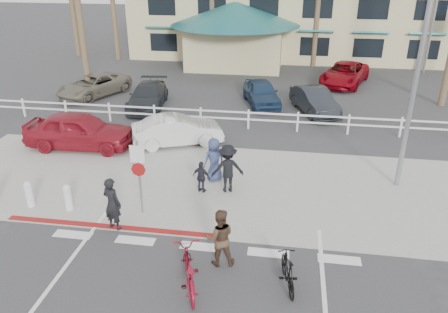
% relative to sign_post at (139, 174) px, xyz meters
% --- Properties ---
extents(ground, '(140.00, 140.00, 0.00)m').
position_rel_sign_post_xyz_m(ground, '(2.30, -2.20, -1.45)').
color(ground, '#333335').
extents(bike_path, '(12.00, 16.00, 0.01)m').
position_rel_sign_post_xyz_m(bike_path, '(2.30, -4.20, -1.45)').
color(bike_path, '#333335').
rests_on(bike_path, ground).
extents(sidewalk_plaza, '(22.00, 7.00, 0.01)m').
position_rel_sign_post_xyz_m(sidewalk_plaza, '(2.30, 2.30, -1.44)').
color(sidewalk_plaza, gray).
rests_on(sidewalk_plaza, ground).
extents(cross_street, '(40.00, 5.00, 0.01)m').
position_rel_sign_post_xyz_m(cross_street, '(2.30, 6.30, -1.45)').
color(cross_street, '#333335').
rests_on(cross_street, ground).
extents(parking_lot, '(50.00, 16.00, 0.01)m').
position_rel_sign_post_xyz_m(parking_lot, '(2.30, 15.80, -1.45)').
color(parking_lot, '#333335').
rests_on(parking_lot, ground).
extents(curb_red, '(7.00, 0.25, 0.02)m').
position_rel_sign_post_xyz_m(curb_red, '(-0.70, -1.00, -1.44)').
color(curb_red, maroon).
rests_on(curb_red, ground).
extents(rail_fence, '(29.40, 0.16, 1.00)m').
position_rel_sign_post_xyz_m(rail_fence, '(2.80, 8.30, -0.95)').
color(rail_fence, silver).
rests_on(rail_fence, ground).
extents(sign_post, '(0.50, 0.10, 2.90)m').
position_rel_sign_post_xyz_m(sign_post, '(0.00, 0.00, 0.00)').
color(sign_post, gray).
rests_on(sign_post, ground).
extents(bollard_0, '(0.26, 0.26, 0.95)m').
position_rel_sign_post_xyz_m(bollard_0, '(-2.50, -0.20, -0.97)').
color(bollard_0, silver).
rests_on(bollard_0, ground).
extents(bollard_1, '(0.26, 0.26, 0.95)m').
position_rel_sign_post_xyz_m(bollard_1, '(-3.90, -0.20, -0.97)').
color(bollard_1, silver).
rests_on(bollard_1, ground).
extents(streetlight_0, '(0.60, 2.00, 9.00)m').
position_rel_sign_post_xyz_m(streetlight_0, '(8.80, 3.30, 3.05)').
color(streetlight_0, gray).
rests_on(streetlight_0, ground).
extents(streetlight_1, '(0.60, 2.00, 9.50)m').
position_rel_sign_post_xyz_m(streetlight_1, '(14.30, 21.80, 3.30)').
color(streetlight_1, gray).
rests_on(streetlight_1, ground).
extents(bike_red, '(1.33, 2.16, 1.07)m').
position_rel_sign_post_xyz_m(bike_red, '(2.36, -3.34, -0.91)').
color(bike_red, maroon).
rests_on(bike_red, ground).
extents(rider_red, '(0.75, 0.62, 1.76)m').
position_rel_sign_post_xyz_m(rider_red, '(-0.56, -1.03, -0.57)').
color(rider_red, black).
rests_on(rider_red, ground).
extents(bike_black, '(0.76, 1.61, 0.93)m').
position_rel_sign_post_xyz_m(bike_black, '(4.86, -2.89, -0.98)').
color(bike_black, black).
rests_on(bike_black, ground).
extents(rider_black, '(0.95, 0.81, 1.70)m').
position_rel_sign_post_xyz_m(rider_black, '(2.98, -2.24, -0.60)').
color(rider_black, '#4A3424').
rests_on(rider_black, ground).
extents(pedestrian_a, '(1.31, 0.97, 1.81)m').
position_rel_sign_post_xyz_m(pedestrian_a, '(2.60, 1.91, -0.55)').
color(pedestrian_a, black).
rests_on(pedestrian_a, ground).
extents(pedestrian_child, '(0.76, 0.51, 1.20)m').
position_rel_sign_post_xyz_m(pedestrian_child, '(1.68, 1.68, -0.85)').
color(pedestrian_child, '#24232E').
rests_on(pedestrian_child, ground).
extents(pedestrian_b, '(0.99, 0.94, 1.70)m').
position_rel_sign_post_xyz_m(pedestrian_b, '(1.97, 2.68, -0.60)').
color(pedestrian_b, navy).
rests_on(pedestrian_b, ground).
extents(car_white_sedan, '(4.28, 2.87, 1.33)m').
position_rel_sign_post_xyz_m(car_white_sedan, '(-0.28, 5.89, -0.78)').
color(car_white_sedan, silver).
rests_on(car_white_sedan, ground).
extents(car_red_compact, '(4.81, 2.07, 1.62)m').
position_rel_sign_post_xyz_m(car_red_compact, '(-4.47, 4.87, -0.64)').
color(car_red_compact, maroon).
rests_on(car_red_compact, ground).
extents(lot_car_0, '(3.94, 5.23, 1.32)m').
position_rel_sign_post_xyz_m(lot_car_0, '(-7.20, 12.51, -0.79)').
color(lot_car_0, '#6D6656').
rests_on(lot_car_0, ground).
extents(lot_car_1, '(2.34, 4.70, 1.31)m').
position_rel_sign_post_xyz_m(lot_car_1, '(-3.27, 10.87, -0.79)').
color(lot_car_1, '#23272C').
rests_on(lot_car_1, ground).
extents(lot_car_2, '(2.76, 4.40, 1.40)m').
position_rel_sign_post_xyz_m(lot_car_2, '(3.02, 12.43, -0.75)').
color(lot_car_2, navy).
rests_on(lot_car_2, ground).
extents(lot_car_3, '(2.82, 4.37, 1.36)m').
position_rel_sign_post_xyz_m(lot_car_3, '(5.99, 11.35, -0.77)').
color(lot_car_3, black).
rests_on(lot_car_3, ground).
extents(lot_car_5, '(3.94, 5.66, 1.43)m').
position_rel_sign_post_xyz_m(lot_car_5, '(8.17, 17.58, -0.73)').
color(lot_car_5, maroon).
rests_on(lot_car_5, ground).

